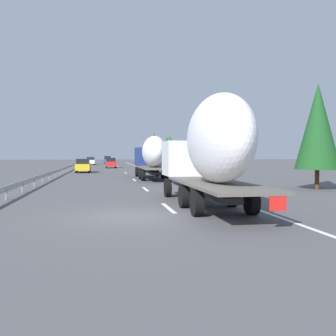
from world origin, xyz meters
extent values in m
plane|color=#4C4C4F|center=(40.00, 0.00, 0.00)|extent=(260.00, 260.00, 0.00)
cube|color=white|center=(2.00, -1.80, 0.00)|extent=(3.20, 0.20, 0.01)
cube|color=white|center=(11.44, -1.80, 0.00)|extent=(3.20, 0.20, 0.01)
cube|color=white|center=(21.10, -1.80, 0.00)|extent=(3.20, 0.20, 0.01)
cube|color=white|center=(34.14, -1.80, 0.00)|extent=(3.20, 0.20, 0.01)
cube|color=white|center=(36.38, -1.80, 0.00)|extent=(3.20, 0.20, 0.01)
cube|color=white|center=(53.61, -1.80, 0.00)|extent=(3.20, 0.20, 0.01)
cube|color=white|center=(62.22, -1.80, 0.00)|extent=(3.20, 0.20, 0.01)
cube|color=white|center=(72.99, -1.80, 0.00)|extent=(3.20, 0.20, 0.01)
cube|color=white|center=(45.00, -5.50, 0.00)|extent=(110.00, 0.20, 0.01)
cube|color=navy|center=(26.36, -3.60, 2.15)|extent=(2.40, 2.50, 1.90)
cube|color=black|center=(27.46, -3.60, 2.65)|extent=(0.08, 2.12, 0.80)
cube|color=#262628|center=(23.63, -3.60, 0.67)|extent=(10.06, 0.70, 0.24)
cube|color=#59544C|center=(20.90, -3.60, 1.14)|extent=(8.53, 2.50, 0.12)
ellipsoid|color=white|center=(20.41, -3.60, 2.64)|extent=(5.51, 2.20, 2.88)
cube|color=red|center=(16.66, -4.29, 0.90)|extent=(0.04, 0.56, 0.56)
cylinder|color=black|center=(26.36, -2.50, 0.52)|extent=(1.04, 0.30, 1.04)
cylinder|color=black|center=(26.36, -4.70, 0.52)|extent=(1.04, 0.30, 1.04)
cylinder|color=black|center=(22.10, -2.50, 0.52)|extent=(1.04, 0.35, 1.04)
cylinder|color=black|center=(22.10, -4.70, 0.52)|extent=(1.04, 0.35, 1.04)
cylinder|color=black|center=(19.70, -2.50, 0.52)|extent=(1.04, 0.35, 1.04)
cylinder|color=black|center=(19.70, -4.70, 0.52)|extent=(1.04, 0.35, 1.04)
cube|color=silver|center=(6.36, -3.60, 2.15)|extent=(2.40, 2.50, 1.90)
cube|color=black|center=(7.46, -3.60, 2.65)|extent=(0.08, 2.12, 0.80)
cube|color=#262628|center=(3.56, -3.60, 0.67)|extent=(10.29, 0.70, 0.24)
cube|color=#59544C|center=(0.77, -3.60, 1.14)|extent=(8.78, 2.50, 0.12)
ellipsoid|color=white|center=(0.46, -3.60, 3.01)|extent=(6.43, 2.20, 3.62)
cube|color=red|center=(-3.59, -4.29, 0.90)|extent=(0.04, 0.56, 0.56)
cylinder|color=black|center=(6.36, -2.50, 0.52)|extent=(1.04, 0.30, 1.04)
cylinder|color=black|center=(6.36, -4.70, 0.52)|extent=(1.04, 0.30, 1.04)
cylinder|color=black|center=(1.97, -2.50, 0.52)|extent=(1.04, 0.35, 1.04)
cylinder|color=black|center=(1.97, -4.70, 0.52)|extent=(1.04, 0.35, 1.04)
cylinder|color=black|center=(-0.43, -2.50, 0.52)|extent=(1.04, 0.35, 1.04)
cylinder|color=black|center=(-0.43, -4.70, 0.52)|extent=(1.04, 0.35, 1.04)
cube|color=red|center=(53.85, -0.27, 0.74)|extent=(4.18, 1.79, 0.84)
cube|color=black|center=(53.54, -0.27, 1.48)|extent=(2.30, 1.57, 0.64)
cylinder|color=black|center=(55.15, 0.52, 0.32)|extent=(0.64, 0.22, 0.64)
cylinder|color=black|center=(55.15, -1.07, 0.32)|extent=(0.64, 0.22, 0.64)
cylinder|color=black|center=(52.55, 0.52, 0.32)|extent=(0.64, 0.22, 0.64)
cylinder|color=black|center=(52.55, -1.07, 0.32)|extent=(0.64, 0.22, 0.64)
cube|color=white|center=(74.46, 3.86, 0.74)|extent=(4.54, 1.84, 0.84)
cube|color=black|center=(74.12, 3.86, 1.48)|extent=(2.50, 1.62, 0.64)
cylinder|color=black|center=(75.87, 4.68, 0.32)|extent=(0.64, 0.22, 0.64)
cylinder|color=black|center=(75.87, 3.04, 0.32)|extent=(0.64, 0.22, 0.64)
cylinder|color=black|center=(73.05, 4.68, 0.32)|extent=(0.64, 0.22, 0.64)
cylinder|color=black|center=(73.05, 3.04, 0.32)|extent=(0.64, 0.22, 0.64)
cube|color=#28479E|center=(88.82, -0.06, 0.74)|extent=(4.22, 1.88, 0.84)
cube|color=black|center=(88.50, -0.06, 1.56)|extent=(2.32, 1.66, 0.80)
cylinder|color=black|center=(90.12, 0.78, 0.32)|extent=(0.64, 0.22, 0.64)
cylinder|color=black|center=(90.12, -0.90, 0.32)|extent=(0.64, 0.22, 0.64)
cylinder|color=black|center=(87.51, 0.78, 0.32)|extent=(0.64, 0.22, 0.64)
cylinder|color=black|center=(87.51, -0.90, 0.32)|extent=(0.64, 0.22, 0.64)
cube|color=gold|center=(36.75, 3.64, 0.74)|extent=(4.41, 1.80, 0.84)
cube|color=black|center=(36.42, 3.64, 1.48)|extent=(2.43, 1.59, 0.65)
cylinder|color=black|center=(38.12, 4.44, 0.32)|extent=(0.64, 0.22, 0.64)
cylinder|color=black|center=(38.12, 2.84, 0.32)|extent=(0.64, 0.22, 0.64)
cylinder|color=black|center=(35.39, 4.44, 0.32)|extent=(0.64, 0.22, 0.64)
cylinder|color=black|center=(35.39, 2.84, 0.32)|extent=(0.64, 0.22, 0.64)
cylinder|color=gray|center=(45.66, -6.70, 1.35)|extent=(0.10, 0.10, 2.70)
cube|color=#2D569E|center=(45.66, -6.70, 3.05)|extent=(0.06, 0.90, 0.70)
cylinder|color=#472D19|center=(9.36, -13.30, 0.68)|extent=(0.30, 0.30, 1.37)
cone|color=#194C1E|center=(9.36, -13.30, 4.27)|extent=(3.02, 3.02, 5.82)
cylinder|color=#472D19|center=(62.62, -12.29, 0.66)|extent=(0.39, 0.39, 1.31)
cone|color=#1E5B23|center=(62.62, -12.29, 3.84)|extent=(3.82, 3.82, 5.06)
cylinder|color=#472D19|center=(71.35, -10.24, 0.70)|extent=(0.29, 0.29, 1.40)
cone|color=#194C1E|center=(71.35, -10.24, 4.32)|extent=(3.78, 3.78, 5.84)
cylinder|color=#472D19|center=(66.72, -12.45, 0.68)|extent=(0.26, 0.26, 1.37)
cone|color=#194C1E|center=(66.72, -12.45, 3.79)|extent=(3.02, 3.02, 4.86)
cylinder|color=#472D19|center=(74.76, -12.21, 0.84)|extent=(0.34, 0.34, 1.69)
cone|color=#286B2D|center=(74.76, -12.21, 3.65)|extent=(2.57, 2.57, 3.92)
cube|color=#9EA0A5|center=(43.00, 6.00, 0.60)|extent=(94.00, 0.06, 0.32)
cube|color=slate|center=(6.22, 6.00, 0.30)|extent=(0.10, 0.10, 0.60)
cube|color=slate|center=(10.30, 6.00, 0.30)|extent=(0.10, 0.10, 0.60)
cube|color=slate|center=(14.39, 6.00, 0.30)|extent=(0.10, 0.10, 0.60)
cube|color=slate|center=(18.48, 6.00, 0.30)|extent=(0.10, 0.10, 0.60)
cube|color=slate|center=(22.57, 6.00, 0.30)|extent=(0.10, 0.10, 0.60)
cube|color=slate|center=(26.65, 6.00, 0.30)|extent=(0.10, 0.10, 0.60)
cube|color=slate|center=(30.74, 6.00, 0.30)|extent=(0.10, 0.10, 0.60)
cube|color=slate|center=(34.83, 6.00, 0.30)|extent=(0.10, 0.10, 0.60)
cube|color=slate|center=(38.91, 6.00, 0.30)|extent=(0.10, 0.10, 0.60)
cube|color=slate|center=(43.00, 6.00, 0.30)|extent=(0.10, 0.10, 0.60)
cube|color=slate|center=(47.09, 6.00, 0.30)|extent=(0.10, 0.10, 0.60)
cube|color=slate|center=(51.17, 6.00, 0.30)|extent=(0.10, 0.10, 0.60)
cube|color=slate|center=(55.26, 6.00, 0.30)|extent=(0.10, 0.10, 0.60)
cube|color=slate|center=(59.35, 6.00, 0.30)|extent=(0.10, 0.10, 0.60)
cube|color=slate|center=(63.43, 6.00, 0.30)|extent=(0.10, 0.10, 0.60)
cube|color=slate|center=(67.52, 6.00, 0.30)|extent=(0.10, 0.10, 0.60)
cube|color=slate|center=(71.61, 6.00, 0.30)|extent=(0.10, 0.10, 0.60)
cube|color=slate|center=(75.70, 6.00, 0.30)|extent=(0.10, 0.10, 0.60)
cube|color=slate|center=(79.78, 6.00, 0.30)|extent=(0.10, 0.10, 0.60)
cube|color=slate|center=(83.87, 6.00, 0.30)|extent=(0.10, 0.10, 0.60)
cube|color=slate|center=(87.96, 6.00, 0.30)|extent=(0.10, 0.10, 0.60)
camera|label=1|loc=(-14.71, 1.03, 2.36)|focal=41.19mm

